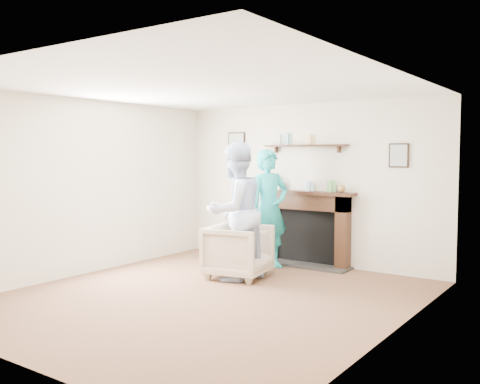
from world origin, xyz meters
name	(u,v)px	position (x,y,z in m)	size (l,w,h in m)	color
ground	(208,297)	(0.00, 0.00, 0.00)	(5.00, 5.00, 0.00)	brown
room_shell	(241,161)	(0.00, 0.69, 1.62)	(4.54, 5.02, 2.52)	beige
armchair	(239,277)	(-0.30, 1.07, 0.00)	(0.79, 0.81, 0.74)	tan
man	(235,279)	(-0.27, 0.94, 0.00)	(0.91, 0.71, 1.87)	#A7B6D1
woman	(269,268)	(-0.30, 1.85, 0.00)	(0.65, 0.43, 1.79)	teal
pedestal_table	(240,226)	(-0.80, 1.80, 0.60)	(0.30, 0.30, 0.97)	black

